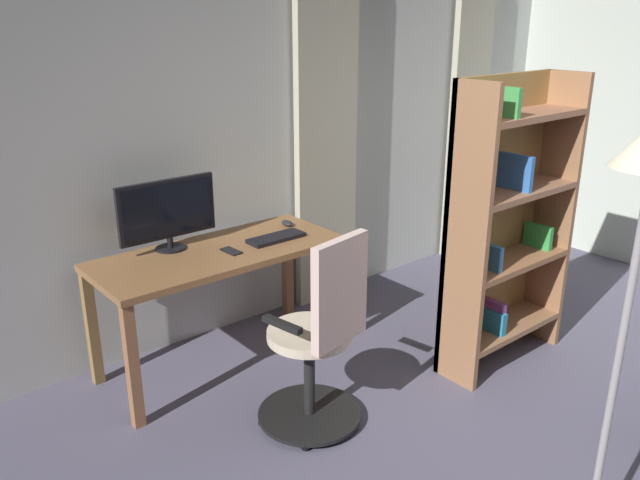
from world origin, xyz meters
The scene contains 11 objects.
back_room_partition centered at (0.00, -2.67, 1.38)m, with size 6.19×0.10×2.76m, color silver.
curtain_left_panel centered at (-2.16, -2.56, 1.25)m, with size 0.45×0.06×2.50m, color #BAB59E.
curtain_right_panel centered at (-0.55, -2.56, 1.25)m, with size 0.54×0.06×2.50m, color #BAB59E.
desk centered at (0.59, -2.20, 0.65)m, with size 1.50×0.64×0.76m.
office_chair centered at (0.55, -1.31, 0.50)m, with size 0.56×0.56×1.09m.
computer_monitor centered at (0.80, -2.40, 0.99)m, with size 0.61×0.18×0.42m.
computer_keyboard centered at (0.22, -2.14, 0.77)m, with size 0.37×0.14×0.02m, color black.
computer_mouse centered at (0.00, -2.31, 0.77)m, with size 0.06×0.10×0.04m, color #232328.
cell_phone_face_up centered at (0.55, -2.13, 0.76)m, with size 0.07×0.14×0.01m, color black.
bookshelf centered at (-0.79, -1.19, 0.88)m, with size 0.91×0.30×1.77m.
floor_lamp centered at (0.33, 0.08, 1.40)m, with size 0.28×0.28×1.79m.
Camera 1 is at (2.41, 0.94, 2.09)m, focal length 36.00 mm.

